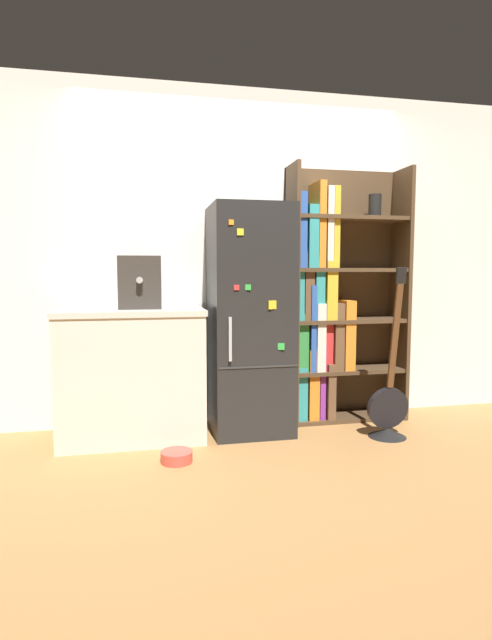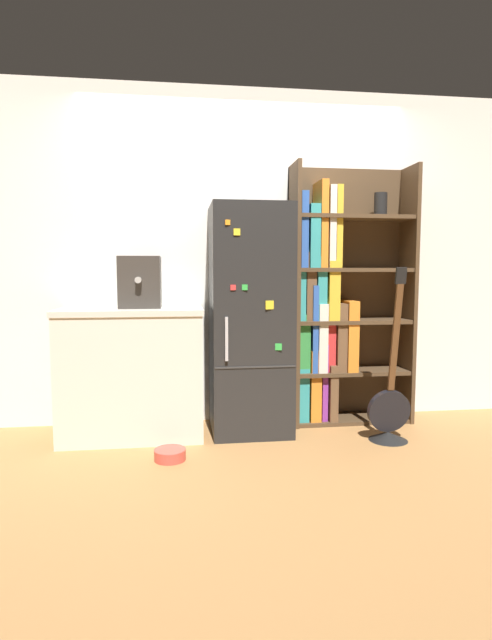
{
  "view_description": "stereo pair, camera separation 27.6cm",
  "coord_description": "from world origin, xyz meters",
  "px_view_note": "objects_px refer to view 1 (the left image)",
  "views": [
    {
      "loc": [
        -0.79,
        -3.43,
        1.18
      ],
      "look_at": [
        -0.03,
        0.15,
        0.83
      ],
      "focal_mm": 28.0,
      "sensor_mm": 36.0,
      "label": 1
    },
    {
      "loc": [
        -0.51,
        -3.48,
        1.18
      ],
      "look_at": [
        -0.03,
        0.15,
        0.83
      ],
      "focal_mm": 28.0,
      "sensor_mm": 36.0,
      "label": 2
    }
  ],
  "objects_px": {
    "refrigerator": "(250,320)",
    "bookshelf": "(329,305)",
    "espresso_machine": "(140,282)",
    "guitar": "(388,413)",
    "pet_bowl": "(177,456)"
  },
  "relations": [
    {
      "from": "refrigerator",
      "to": "bookshelf",
      "type": "height_order",
      "value": "bookshelf"
    },
    {
      "from": "bookshelf",
      "to": "espresso_machine",
      "type": "distance_m",
      "value": 1.5
    },
    {
      "from": "refrigerator",
      "to": "espresso_machine",
      "type": "relative_size",
      "value": 4.53
    },
    {
      "from": "guitar",
      "to": "refrigerator",
      "type": "bearing_deg",
      "value": 158.05
    },
    {
      "from": "espresso_machine",
      "to": "bookshelf",
      "type": "bearing_deg",
      "value": 5.19
    },
    {
      "from": "espresso_machine",
      "to": "pet_bowl",
      "type": "xyz_separation_m",
      "value": [
        0.21,
        -0.56,
        -1.07
      ]
    },
    {
      "from": "bookshelf",
      "to": "guitar",
      "type": "relative_size",
      "value": 1.65
    },
    {
      "from": "espresso_machine",
      "to": "refrigerator",
      "type": "bearing_deg",
      "value": -1.38
    },
    {
      "from": "bookshelf",
      "to": "guitar",
      "type": "bearing_deg",
      "value": -64.69
    },
    {
      "from": "bookshelf",
      "to": "espresso_machine",
      "type": "height_order",
      "value": "bookshelf"
    },
    {
      "from": "refrigerator",
      "to": "guitar",
      "type": "height_order",
      "value": "refrigerator"
    },
    {
      "from": "refrigerator",
      "to": "pet_bowl",
      "type": "height_order",
      "value": "refrigerator"
    },
    {
      "from": "refrigerator",
      "to": "pet_bowl",
      "type": "bearing_deg",
      "value": -137.23
    },
    {
      "from": "refrigerator",
      "to": "espresso_machine",
      "type": "xyz_separation_m",
      "value": [
        -0.79,
        0.02,
        0.28
      ]
    },
    {
      "from": "bookshelf",
      "to": "guitar",
      "type": "height_order",
      "value": "bookshelf"
    }
  ]
}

